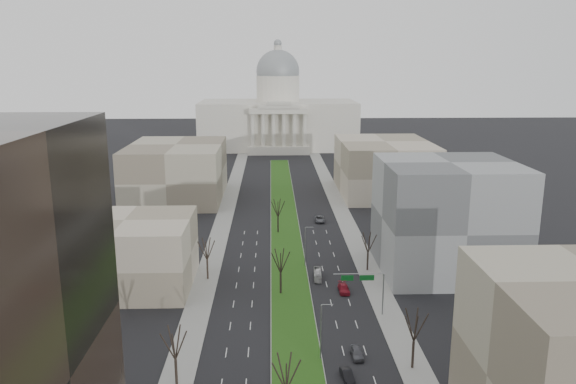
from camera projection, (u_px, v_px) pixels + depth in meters
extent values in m
plane|color=black|center=(286.00, 233.00, 149.54)|extent=(600.00, 600.00, 0.00)
cube|color=#999993|center=(286.00, 234.00, 148.55)|extent=(8.00, 222.00, 0.15)
cube|color=#184913|center=(286.00, 233.00, 148.53)|extent=(7.70, 221.70, 0.06)
cube|color=gray|center=(210.00, 267.00, 124.69)|extent=(5.00, 330.00, 0.15)
cube|color=gray|center=(366.00, 265.00, 125.72)|extent=(5.00, 330.00, 0.15)
cube|color=beige|center=(278.00, 124.00, 292.68)|extent=(80.00, 40.00, 24.00)
cube|color=beige|center=(279.00, 150.00, 272.61)|extent=(30.00, 6.00, 4.00)
cube|color=beige|center=(279.00, 111.00, 268.24)|extent=(28.00, 5.00, 2.50)
cube|color=beige|center=(279.00, 107.00, 267.78)|extent=(20.00, 5.00, 1.80)
cube|color=beige|center=(279.00, 103.00, 267.41)|extent=(12.00, 5.00, 1.60)
cylinder|color=beige|center=(278.00, 89.00, 288.54)|extent=(22.00, 22.00, 14.00)
sphere|color=gray|center=(278.00, 72.00, 286.46)|extent=(22.00, 22.00, 22.00)
cylinder|color=beige|center=(278.00, 49.00, 283.93)|extent=(4.00, 4.00, 4.00)
sphere|color=gray|center=(278.00, 43.00, 283.24)|extent=(4.00, 4.00, 4.00)
cylinder|color=beige|center=(253.00, 130.00, 269.94)|extent=(2.00, 2.00, 16.00)
cylinder|color=beige|center=(263.00, 130.00, 270.09)|extent=(2.00, 2.00, 16.00)
cylinder|color=beige|center=(273.00, 130.00, 270.24)|extent=(2.00, 2.00, 16.00)
cylinder|color=beige|center=(284.00, 130.00, 270.38)|extent=(2.00, 2.00, 16.00)
cylinder|color=beige|center=(294.00, 130.00, 270.53)|extent=(2.00, 2.00, 16.00)
cylinder|color=beige|center=(305.00, 130.00, 270.68)|extent=(2.00, 2.00, 16.00)
cube|color=gray|center=(126.00, 253.00, 112.91)|extent=(26.00, 22.00, 14.00)
cube|color=slate|center=(447.00, 217.00, 120.55)|extent=(28.00, 26.00, 24.00)
cube|color=gray|center=(177.00, 171.00, 185.34)|extent=(30.00, 40.00, 18.00)
cube|color=gray|center=(384.00, 167.00, 192.27)|extent=(30.00, 40.00, 18.00)
cylinder|color=black|center=(176.00, 374.00, 78.50)|extent=(0.40, 0.40, 4.32)
cylinder|color=black|center=(208.00, 270.00, 117.42)|extent=(0.40, 0.40, 4.22)
cylinder|color=black|center=(413.00, 355.00, 83.40)|extent=(0.40, 0.40, 4.42)
cylinder|color=black|center=(368.00, 262.00, 122.35)|extent=(0.40, 0.40, 4.03)
cylinder|color=black|center=(281.00, 284.00, 110.08)|extent=(0.40, 0.40, 4.32)
cylinder|color=black|center=(278.00, 225.00, 148.98)|extent=(0.40, 0.40, 4.32)
cylinder|color=gray|center=(321.00, 333.00, 85.39)|extent=(0.20, 0.20, 9.00)
cylinder|color=gray|center=(327.00, 305.00, 84.36)|extent=(1.80, 0.12, 0.12)
cylinder|color=gray|center=(305.00, 247.00, 124.30)|extent=(0.20, 0.20, 9.00)
cylinder|color=gray|center=(309.00, 227.00, 123.26)|extent=(1.80, 0.12, 0.12)
cylinder|color=gray|center=(383.00, 294.00, 100.46)|extent=(0.24, 0.24, 8.00)
cylinder|color=gray|center=(359.00, 274.00, 99.41)|extent=(9.00, 0.18, 0.18)
cube|color=#0C591E|center=(367.00, 278.00, 99.72)|extent=(2.60, 0.08, 1.00)
cube|color=#0C591E|center=(347.00, 278.00, 99.61)|extent=(2.20, 0.08, 1.00)
imported|color=#51525A|center=(357.00, 353.00, 86.92)|extent=(1.83, 4.33, 1.46)
imported|color=black|center=(347.00, 375.00, 80.89)|extent=(1.96, 4.27, 1.36)
imported|color=maroon|center=(344.00, 288.00, 111.35)|extent=(2.09, 5.00, 1.44)
imported|color=#56575F|center=(320.00, 219.00, 159.60)|extent=(2.77, 5.66, 1.55)
imported|color=silver|center=(318.00, 275.00, 118.10)|extent=(1.80, 6.41, 1.77)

